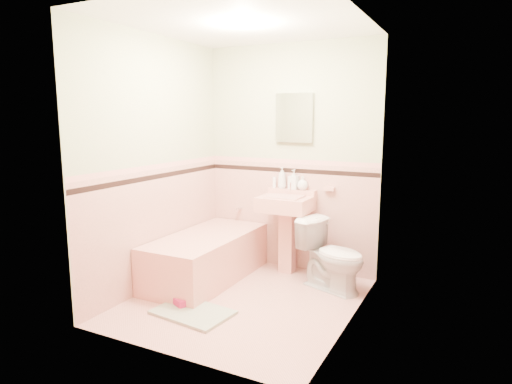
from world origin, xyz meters
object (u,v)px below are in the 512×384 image
at_px(bathtub, 207,258).
at_px(soap_bottle_right, 303,183).
at_px(shoe, 179,302).
at_px(bucket, 321,268).
at_px(toilet, 332,255).
at_px(medicine_cabinet, 294,118).
at_px(sink, 285,235).
at_px(soap_bottle_mid, 294,179).
at_px(soap_bottle_left, 282,178).

xyz_separation_m(bathtub, soap_bottle_right, (0.80, 0.71, 0.77)).
bearing_deg(shoe, bucket, 80.34).
distance_m(soap_bottle_right, toilet, 0.89).
distance_m(soap_bottle_right, shoe, 1.83).
bearing_deg(medicine_cabinet, sink, -90.00).
distance_m(sink, toilet, 0.64).
distance_m(soap_bottle_mid, bucket, 1.01).
bearing_deg(bathtub, toilet, 13.94).
bearing_deg(soap_bottle_mid, soap_bottle_left, 180.00).
bearing_deg(medicine_cabinet, shoe, -108.41).
relative_size(bathtub, sink, 1.74).
bearing_deg(soap_bottle_mid, toilet, -33.96).
bearing_deg(bathtub, sink, 37.93).
height_order(soap_bottle_mid, toilet, soap_bottle_mid).
xyz_separation_m(medicine_cabinet, soap_bottle_left, (-0.12, -0.03, -0.66)).
height_order(sink, medicine_cabinet, medicine_cabinet).
bearing_deg(soap_bottle_left, soap_bottle_right, 0.00).
bearing_deg(toilet, soap_bottle_mid, 75.91).
bearing_deg(soap_bottle_mid, sink, -95.95).
distance_m(medicine_cabinet, soap_bottle_right, 0.72).
bearing_deg(soap_bottle_right, shoe, -113.00).
bearing_deg(toilet, sink, 90.43).
relative_size(medicine_cabinet, bucket, 2.38).
xyz_separation_m(bathtub, soap_bottle_left, (0.56, 0.71, 0.81)).
distance_m(soap_bottle_left, soap_bottle_right, 0.25).
xyz_separation_m(bucket, shoe, (-0.90, -1.31, -0.05)).
bearing_deg(soap_bottle_left, toilet, -28.45).
distance_m(soap_bottle_left, shoe, 1.79).
bearing_deg(bucket, medicine_cabinet, 157.08).
distance_m(bathtub, medicine_cabinet, 1.78).
distance_m(medicine_cabinet, soap_bottle_left, 0.67).
bearing_deg(bathtub, soap_bottle_mid, 45.46).
distance_m(soap_bottle_left, bucket, 1.08).
bearing_deg(toilet, shoe, 153.94).
distance_m(bathtub, toilet, 1.33).
xyz_separation_m(bathtub, medicine_cabinet, (0.68, 0.74, 1.47)).
relative_size(bathtub, bucket, 6.72).
bearing_deg(soap_bottle_left, shoe, -104.32).
xyz_separation_m(soap_bottle_right, toilet, (0.48, -0.39, -0.65)).
bearing_deg(sink, soap_bottle_mid, 84.05).
bearing_deg(medicine_cabinet, soap_bottle_mid, -57.97).
bearing_deg(bathtub, medicine_cabinet, 47.42).
height_order(bathtub, toilet, toilet).
bearing_deg(medicine_cabinet, toilet, -35.08).
relative_size(soap_bottle_mid, bucket, 0.97).
xyz_separation_m(soap_bottle_left, soap_bottle_mid, (0.14, 0.00, -0.01)).
distance_m(medicine_cabinet, bucket, 1.65).
bearing_deg(medicine_cabinet, bucket, -22.92).
xyz_separation_m(soap_bottle_left, shoe, (-0.37, -1.45, -0.98)).
distance_m(toilet, shoe, 1.55).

